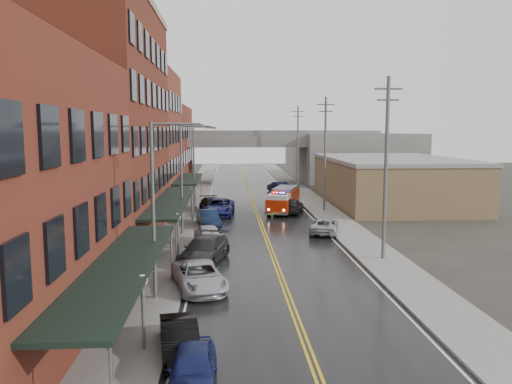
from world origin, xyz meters
name	(u,v)px	position (x,y,z in m)	size (l,w,h in m)	color
ground	(316,372)	(0.00, 0.00, 0.00)	(220.00, 220.00, 0.00)	#2D2B26
road	(260,220)	(0.00, 30.00, 0.01)	(11.00, 160.00, 0.02)	black
sidewalk_left	(183,221)	(-7.30, 30.00, 0.07)	(3.00, 160.00, 0.15)	slate
sidewalk_right	(335,219)	(7.30, 30.00, 0.07)	(3.00, 160.00, 0.15)	slate
curb_left	(200,220)	(-5.65, 30.00, 0.07)	(0.30, 160.00, 0.15)	gray
curb_right	(318,219)	(5.65, 30.00, 0.07)	(0.30, 160.00, 0.15)	gray
brick_building_b	(95,125)	(-13.30, 23.00, 9.00)	(9.00, 20.00, 18.00)	maroon
brick_building_c	(136,140)	(-13.30, 40.50, 7.50)	(9.00, 15.00, 15.00)	brown
brick_building_far	(157,147)	(-13.30, 58.00, 6.00)	(9.00, 20.00, 12.00)	maroon
tan_building	(391,182)	(16.00, 40.00, 2.50)	(14.00, 22.00, 5.00)	olive
right_far_block	(346,156)	(18.00, 70.00, 4.00)	(18.00, 30.00, 8.00)	slate
awning_0	(124,264)	(-7.49, 4.00, 2.99)	(2.60, 16.00, 3.09)	black
awning_1	(172,201)	(-7.49, 23.00, 2.99)	(2.60, 18.00, 3.09)	black
awning_2	(188,179)	(-7.49, 40.50, 2.99)	(2.60, 13.00, 3.09)	black
globe_lamp_0	(143,295)	(-6.40, 2.00, 2.31)	(0.44, 0.44, 3.12)	#59595B
globe_lamp_1	(178,226)	(-6.40, 16.00, 2.31)	(0.44, 0.44, 3.12)	#59595B
globe_lamp_2	(192,197)	(-6.40, 30.00, 2.31)	(0.44, 0.44, 3.12)	#59595B
street_lamp_0	(158,199)	(-6.55, 8.00, 5.19)	(2.64, 0.22, 9.00)	#59595B
street_lamp_1	(184,172)	(-6.55, 24.00, 5.19)	(2.64, 0.22, 9.00)	#59595B
street_lamp_2	(196,160)	(-6.55, 40.00, 5.19)	(2.64, 0.22, 9.00)	#59595B
utility_pole_0	(386,166)	(7.20, 15.00, 6.31)	(1.80, 0.24, 12.00)	#59595B
utility_pole_1	(325,152)	(7.20, 35.00, 6.31)	(1.80, 0.24, 12.00)	#59595B
utility_pole_2	(298,146)	(7.20, 55.00, 6.31)	(1.80, 0.24, 12.00)	#59595B
overpass	(246,146)	(0.00, 62.00, 5.99)	(40.00, 10.00, 7.50)	slate
fire_truck	(283,199)	(2.78, 34.45, 1.40)	(4.44, 7.40, 2.58)	red
parked_car_left_0	(193,368)	(-4.33, -0.80, 0.69)	(1.62, 4.04, 1.37)	#151D52
parked_car_left_1	(180,338)	(-5.00, 1.70, 0.67)	(1.42, 4.06, 1.34)	black
parked_car_left_2	(199,276)	(-4.67, 9.65, 0.73)	(2.42, 5.26, 1.46)	#B1B3B9
parked_car_left_3	(204,250)	(-4.62, 15.13, 0.83)	(2.34, 5.75, 1.67)	#262628
parked_car_left_4	(209,237)	(-4.44, 19.37, 0.80)	(1.90, 4.72, 1.61)	silver
parked_car_left_5	(208,219)	(-4.77, 27.20, 0.75)	(1.59, 4.56, 1.50)	#0E1932
parked_car_left_6	(219,207)	(-3.88, 33.20, 0.84)	(2.78, 6.02, 1.67)	navy
parked_car_left_7	(212,205)	(-4.61, 34.80, 0.78)	(2.19, 5.38, 1.56)	black
parked_car_right_0	(324,226)	(5.00, 23.80, 0.67)	(2.21, 4.80, 1.33)	#A5A7AD
parked_car_right_1	(291,206)	(3.60, 34.20, 0.73)	(2.05, 5.05, 1.47)	#272729
parked_car_right_2	(281,194)	(3.60, 44.17, 0.76)	(1.79, 4.45, 1.52)	silver
parked_car_right_3	(278,187)	(4.01, 51.00, 0.77)	(1.64, 4.70, 1.55)	black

